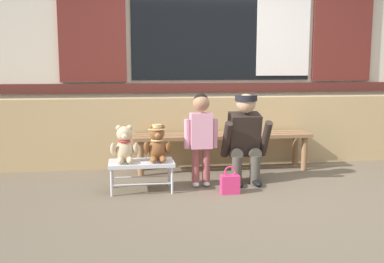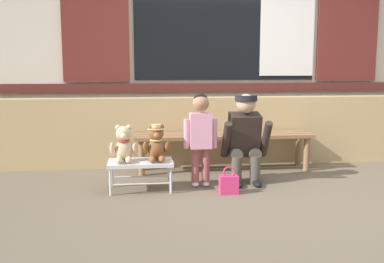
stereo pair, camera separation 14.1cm
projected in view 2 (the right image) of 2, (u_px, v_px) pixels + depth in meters
ground_plane at (261, 195)px, 4.33m from camera, size 60.00×60.00×0.00m
brick_low_wall at (231, 131)px, 5.67m from camera, size 7.23×0.25×0.85m
shop_facade at (225, 21)px, 5.97m from camera, size 7.38×0.26×3.65m
wooden_bench_long at (224, 140)px, 5.29m from camera, size 2.10×0.40×0.44m
small_display_bench at (140, 164)px, 4.45m from camera, size 0.64×0.36×0.30m
teddy_bear_plain at (124, 145)px, 4.40m from camera, size 0.28×0.26×0.36m
teddy_bear_with_hat at (156, 143)px, 4.44m from camera, size 0.28×0.27×0.36m
child_standing at (201, 130)px, 4.57m from camera, size 0.35×0.18×0.96m
adult_crouching at (245, 138)px, 4.72m from camera, size 0.50×0.49×0.95m
handbag_on_ground at (229, 184)px, 4.36m from camera, size 0.18×0.11×0.27m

